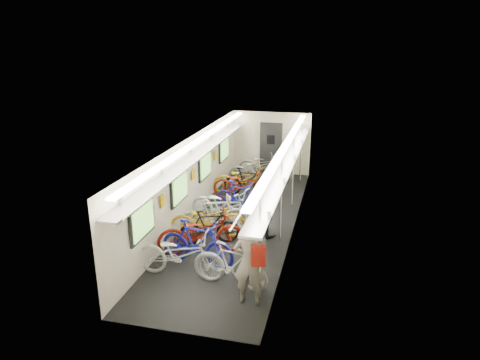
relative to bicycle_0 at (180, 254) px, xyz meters
The scene contains 18 objects.
train_car_shell 4.06m from the bicycle_0, 86.25° to the left, with size 10.00×10.00×10.00m.
bicycle_0 is the anchor object (origin of this frame).
bicycle_1 0.58m from the bicycle_0, 70.41° to the left, with size 0.52×1.85×1.11m, color #1B1EA6.
bicycle_2 1.12m from the bicycle_0, 84.30° to the left, with size 0.74×2.11×1.11m, color maroon.
bicycle_3 1.67m from the bicycle_0, 85.28° to the left, with size 0.44×1.55×0.93m, color black.
bicycle_4 2.00m from the bicycle_0, 90.46° to the left, with size 0.69×1.99×1.05m, color gold.
bicycle_5 2.28m from the bicycle_0, 87.88° to the left, with size 0.51×1.82×1.09m, color silver.
bicycle_6 2.80m from the bicycle_0, 85.64° to the left, with size 0.77×2.20×1.16m, color silver.
bicycle_7 3.95m from the bicycle_0, 84.82° to the left, with size 0.45×1.60×0.96m, color #181E94.
bicycle_8 4.93m from the bicycle_0, 87.08° to the left, with size 0.70×2.00×1.05m, color maroon.
bicycle_9 5.40m from the bicycle_0, 86.91° to the left, with size 0.46×1.63×0.98m, color black.
bicycle_10 5.57m from the bicycle_0, 88.70° to the left, with size 0.70×2.01×1.05m, color gold.
bicycle_11 1.19m from the bicycle_0, ahead, with size 0.46×1.63×0.98m, color #BDBCBE.
bicycle_12 6.69m from the bicycle_0, 86.82° to the left, with size 0.72×2.08×1.09m, color slate.
bicycle_14 7.31m from the bicycle_0, 85.63° to the left, with size 0.72×2.06×1.08m, color slate.
passenger_near 1.81m from the bicycle_0, 19.86° to the right, with size 0.63×0.42×1.74m, color gray.
passenger_mid 2.91m from the bicycle_0, 62.05° to the left, with size 0.82×0.64×1.70m, color black.
backpack 2.31m from the bicycle_0, 28.39° to the right, with size 0.26×0.14×0.38m, color #B11C11.
Camera 1 is at (2.58, -10.97, 4.94)m, focal length 32.00 mm.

